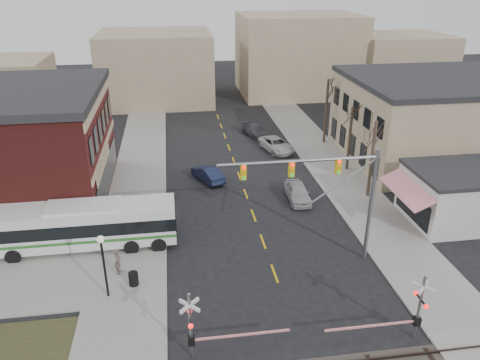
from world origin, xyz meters
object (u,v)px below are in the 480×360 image
object	(u,v)px
rr_crossing_east	(412,309)
street_lamp	(102,254)
car_c	(276,145)
pedestrian_near	(118,261)
transit_bus	(86,225)
car_b	(208,174)
car_a	(298,192)
trash_bin	(134,279)
rr_crossing_west	(199,326)
traffic_signal_mast	(332,185)
car_d	(256,131)
pedestrian_far	(113,228)

from	to	relation	value
rr_crossing_east	street_lamp	size ratio (longest dim) A/B	1.33
car_c	pedestrian_near	size ratio (longest dim) A/B	2.85
transit_bus	car_b	distance (m)	14.02
car_a	car_c	size ratio (longest dim) A/B	0.86
transit_bus	street_lamp	bearing A→B (deg)	-71.46
rr_crossing_east	trash_bin	size ratio (longest dim) A/B	6.32
rr_crossing_west	car_a	bearing A→B (deg)	60.18
transit_bus	car_a	distance (m)	17.55
rr_crossing_east	trash_bin	bearing A→B (deg)	155.53
car_a	traffic_signal_mast	bearing A→B (deg)	-91.16
trash_bin	car_b	distance (m)	16.52
rr_crossing_west	pedestrian_near	world-z (taller)	rr_crossing_west
pedestrian_near	transit_bus	bearing A→B (deg)	36.44
car_b	pedestrian_near	distance (m)	15.62
rr_crossing_east	car_c	distance (m)	29.04
car_b	car_d	size ratio (longest dim) A/B	0.93
car_c	transit_bus	bearing A→B (deg)	-151.11
transit_bus	car_b	xyz separation A→B (m)	(9.45, 10.29, -1.13)
transit_bus	car_d	bearing A→B (deg)	54.07
transit_bus	trash_bin	world-z (taller)	transit_bus
car_d	car_b	bearing A→B (deg)	-136.67
traffic_signal_mast	car_c	distance (m)	21.89
rr_crossing_east	car_d	world-z (taller)	rr_crossing_east
transit_bus	car_c	size ratio (longest dim) A/B	2.48
car_a	street_lamp	bearing A→B (deg)	-141.27
car_a	pedestrian_near	size ratio (longest dim) A/B	2.45
car_c	pedestrian_far	xyz separation A→B (m)	(-15.84, -16.37, 0.28)
transit_bus	rr_crossing_east	xyz separation A→B (m)	(18.36, -11.88, 0.14)
car_a	pedestrian_near	bearing A→B (deg)	-146.70
car_d	pedestrian_far	xyz separation A→B (m)	(-14.49, -21.59, 0.32)
car_b	pedestrian_far	world-z (taller)	pedestrian_far
street_lamp	car_a	bearing A→B (deg)	36.94
rr_crossing_west	street_lamp	world-z (taller)	street_lamp
traffic_signal_mast	trash_bin	xyz separation A→B (m)	(-12.78, -0.97, -5.19)
transit_bus	car_b	world-z (taller)	transit_bus
street_lamp	car_c	size ratio (longest dim) A/B	0.83
transit_bus	rr_crossing_west	bearing A→B (deg)	-57.99
rr_crossing_west	car_a	world-z (taller)	rr_crossing_west
traffic_signal_mast	trash_bin	world-z (taller)	traffic_signal_mast
rr_crossing_west	pedestrian_far	world-z (taller)	rr_crossing_west
traffic_signal_mast	street_lamp	distance (m)	14.62
traffic_signal_mast	pedestrian_near	xyz separation A→B (m)	(-13.83, 0.48, -4.74)
rr_crossing_west	street_lamp	xyz separation A→B (m)	(-5.21, 5.55, 1.17)
traffic_signal_mast	car_b	xyz separation A→B (m)	(-6.83, 14.44, -5.05)
car_c	pedestrian_far	bearing A→B (deg)	-149.47
rr_crossing_west	trash_bin	xyz separation A→B (m)	(-3.72, 6.43, -1.41)
rr_crossing_west	trash_bin	world-z (taller)	rr_crossing_west
trash_bin	pedestrian_far	xyz separation A→B (m)	(-1.80, 5.86, 0.42)
rr_crossing_west	pedestrian_near	distance (m)	9.26
car_d	car_a	bearing A→B (deg)	-105.53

